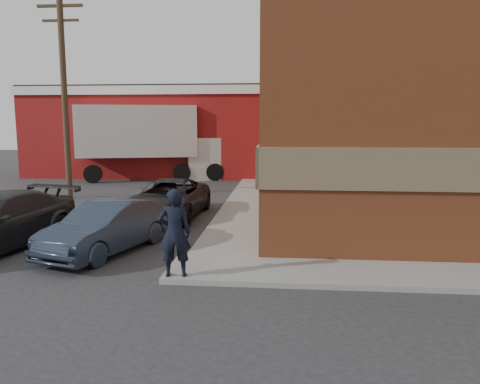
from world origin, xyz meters
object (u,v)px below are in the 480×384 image
(sedan, at_px, (107,227))
(suv_a, at_px, (168,199))
(brick_building, at_px, (443,90))
(box_truck, at_px, (153,137))
(man, at_px, (175,233))
(warehouse, at_px, (163,131))
(utility_pole, at_px, (64,91))

(sedan, height_order, suv_a, suv_a)
(brick_building, relative_size, box_truck, 1.99)
(man, height_order, suv_a, man)
(suv_a, bearing_deg, brick_building, 22.59)
(brick_building, height_order, suv_a, brick_building)
(suv_a, bearing_deg, sedan, -93.72)
(warehouse, height_order, sedan, warehouse)
(utility_pole, relative_size, box_truck, 0.98)
(brick_building, relative_size, utility_pole, 2.03)
(brick_building, xyz_separation_m, utility_pole, (-16.00, 0.00, 0.06))
(suv_a, bearing_deg, utility_pole, 147.13)
(utility_pole, bearing_deg, warehouse, 82.23)
(man, height_order, sedan, man)
(warehouse, distance_m, sedan, 19.93)
(man, distance_m, sedan, 3.09)
(warehouse, bearing_deg, brick_building, -37.20)
(brick_building, height_order, man, brick_building)
(brick_building, xyz_separation_m, sedan, (-10.98, -8.50, -4.01))
(box_truck, bearing_deg, brick_building, -41.60)
(warehouse, relative_size, suv_a, 3.35)
(utility_pole, relative_size, suv_a, 1.85)
(brick_building, relative_size, warehouse, 1.12)
(sedan, bearing_deg, brick_building, 55.45)
(warehouse, relative_size, man, 8.62)
(sedan, relative_size, box_truck, 0.44)
(brick_building, bearing_deg, man, -129.51)
(brick_building, bearing_deg, warehouse, 142.80)
(warehouse, distance_m, utility_pole, 11.27)
(box_truck, bearing_deg, suv_a, -86.30)
(warehouse, height_order, box_truck, warehouse)
(man, relative_size, suv_a, 0.39)
(brick_building, height_order, utility_pole, brick_building)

